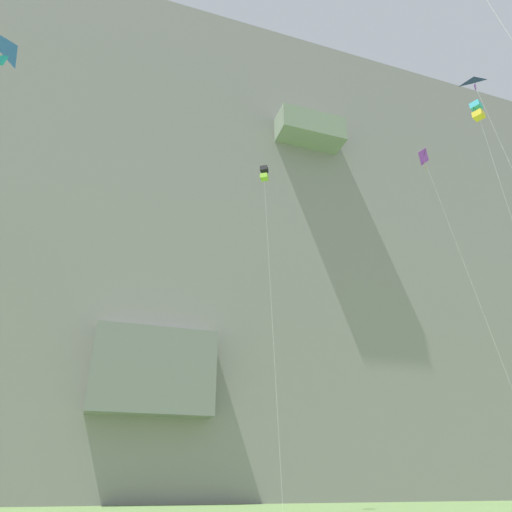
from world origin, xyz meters
The scene contains 6 objects.
cliff_face centered at (-0.02, 67.66, 34.97)m, with size 180.00×30.25×70.00m.
kite_box_upper_mid centered at (23.31, 28.21, 31.42)m, with size 1.76×2.67×32.36m.
kite_delta_low_center centered at (18.84, 23.93, 28.39)m, with size 1.81×4.07×29.49m.
kite_delta_upper_left centered at (-10.15, 19.78, 16.51)m, with size 1.89×2.51×16.95m.
kite_box_low_right centered at (6.80, 38.35, 27.83)m, with size 1.12×5.02×28.68m.
kite_diamond_mid_left centered at (22.47, 34.68, 30.26)m, with size 3.01×4.25×32.24m.
Camera 1 is at (-5.21, 4.65, 1.83)m, focal length 32.67 mm.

